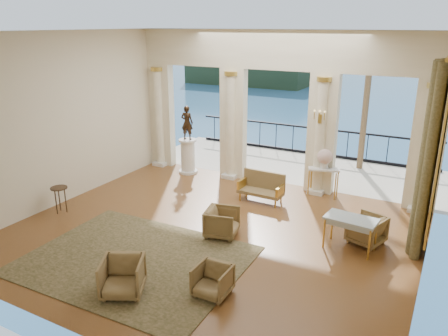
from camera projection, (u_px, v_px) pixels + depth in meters
The scene contains 23 objects.
floor at pixel (211, 233), 10.17m from camera, with size 9.00×9.00×0.00m, color #4A2E14.
room_walls at pixel (180, 121), 8.33m from camera, with size 9.00×9.00×9.00m.
arcade at pixel (276, 99), 12.54m from camera, with size 9.00×0.56×4.50m.
terrace at pixel (295, 167), 15.03m from camera, with size 10.00×3.60×0.10m, color #BCB09F.
balustrade at pixel (310, 143), 16.22m from camera, with size 9.00×0.06×1.03m.
palm_tree at pixel (372, 42), 13.48m from camera, with size 2.00×2.00×4.50m.
headland at pixel (259, 65), 83.07m from camera, with size 22.00×18.00×6.00m, color black.
sea at pixel (422, 102), 62.13m from camera, with size 160.00×160.00×0.00m, color #1C5A8C.
curtain at pixel (429, 160), 8.85m from camera, with size 0.33×1.40×4.09m.
window_frame at pixel (440, 158), 8.74m from camera, with size 0.04×1.60×3.40m, color gold.
wall_sconce at pixel (320, 118), 11.76m from camera, with size 0.30×0.11×0.33m.
rug at pixel (135, 260), 9.01m from camera, with size 4.40×3.42×0.02m, color #2D3417.
armchair_a at pixel (122, 275), 7.81m from camera, with size 0.73×0.68×0.75m, color #493A20.
armchair_b at pixel (212, 279), 7.79m from camera, with size 0.61×0.57×0.63m, color #493A20.
armchair_c at pixel (367, 228), 9.63m from camera, with size 0.69×0.65×0.71m, color #493A20.
armchair_d at pixel (222, 221), 9.96m from camera, with size 0.71×0.66×0.73m, color #493A20.
settee at pixel (262, 187), 11.93m from camera, with size 1.23×0.54×0.81m.
game_table at pixel (351, 221), 9.28m from camera, with size 1.12×0.68×0.73m.
pedestal at pixel (188, 157), 14.15m from camera, with size 0.61×0.61×1.12m.
statue at pixel (187, 123), 13.79m from camera, with size 0.40×0.26×1.08m, color black.
console_table at pixel (324, 173), 12.19m from camera, with size 0.92×0.58×0.81m.
urn at pixel (325, 158), 12.05m from camera, with size 0.42×0.42×0.55m.
side_table at pixel (59, 191), 11.13m from camera, with size 0.42×0.42×0.69m.
Camera 1 is at (4.64, -7.91, 4.66)m, focal length 35.00 mm.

